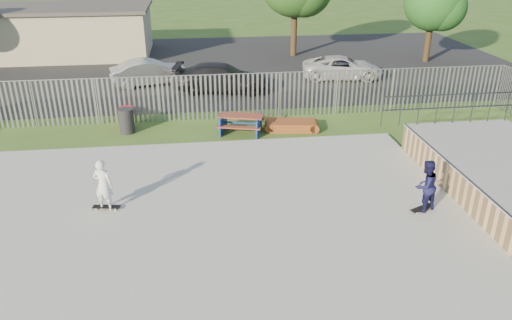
{
  "coord_description": "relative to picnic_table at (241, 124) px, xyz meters",
  "views": [
    {
      "loc": [
        -0.09,
        -11.88,
        7.44
      ],
      "look_at": [
        1.68,
        2.0,
        1.1
      ],
      "focal_mm": 35.0,
      "sensor_mm": 36.0,
      "label": 1
    }
  ],
  "objects": [
    {
      "name": "skater_white",
      "position": [
        -4.54,
        -6.01,
        0.55
      ],
      "size": [
        0.66,
        0.54,
        1.56
      ],
      "primitive_type": "imported",
      "rotation": [
        0.0,
        0.0,
        2.81
      ],
      "color": "white",
      "rests_on": "concrete_slab"
    },
    {
      "name": "trash_bin_red",
      "position": [
        -4.69,
        1.18,
        0.07
      ],
      "size": [
        0.54,
        0.54,
        0.9
      ],
      "primitive_type": "cylinder",
      "color": "maroon",
      "rests_on": "ground"
    },
    {
      "name": "building",
      "position": [
        -9.72,
        15.78,
        1.23
      ],
      "size": [
        10.4,
        6.4,
        3.2
      ],
      "color": "#BDB191",
      "rests_on": "ground"
    },
    {
      "name": "fence",
      "position": [
        -0.72,
        -2.64,
        0.62
      ],
      "size": [
        26.04,
        16.02,
        2.0
      ],
      "color": "gray",
      "rests_on": "ground"
    },
    {
      "name": "skateboard_b",
      "position": [
        -4.54,
        -6.01,
        -0.19
      ],
      "size": [
        0.82,
        0.32,
        0.08
      ],
      "rotation": [
        0.0,
        0.0,
        -0.16
      ],
      "color": "black",
      "rests_on": "concrete_slab"
    },
    {
      "name": "trash_bin_grey",
      "position": [
        -4.63,
        0.57,
        0.12
      ],
      "size": [
        0.61,
        0.61,
        1.02
      ],
      "primitive_type": "cylinder",
      "color": "black",
      "rests_on": "ground"
    },
    {
      "name": "car_dark",
      "position": [
        -0.38,
        5.97,
        0.34
      ],
      "size": [
        5.14,
        2.81,
        1.41
      ],
      "primitive_type": "imported",
      "rotation": [
        0.0,
        0.0,
        1.39
      ],
      "color": "black",
      "rests_on": "parking_lot"
    },
    {
      "name": "skateboard_a",
      "position": [
        4.56,
        -7.23,
        -0.19
      ],
      "size": [
        0.81,
        0.52,
        0.08
      ],
      "rotation": [
        0.0,
        0.0,
        0.43
      ],
      "color": "black",
      "rests_on": "concrete_slab"
    },
    {
      "name": "car_silver",
      "position": [
        -4.13,
        7.68,
        0.32
      ],
      "size": [
        4.38,
        2.45,
        1.37
      ],
      "primitive_type": "imported",
      "rotation": [
        0.0,
        0.0,
        1.83
      ],
      "color": "silver",
      "rests_on": "parking_lot"
    },
    {
      "name": "funbox",
      "position": [
        2.12,
        0.04,
        -0.2
      ],
      "size": [
        1.99,
        1.21,
        0.37
      ],
      "rotation": [
        0.0,
        0.0,
        -0.15
      ],
      "color": "brown",
      "rests_on": "ground"
    },
    {
      "name": "tree_right",
      "position": [
        12.95,
        10.97,
        3.31
      ],
      "size": [
        3.57,
        3.57,
        5.5
      ],
      "color": "#3F2E19",
      "rests_on": "ground"
    },
    {
      "name": "car_white",
      "position": [
        6.49,
        7.63,
        0.26
      ],
      "size": [
        4.71,
        2.67,
        1.24
      ],
      "primitive_type": "imported",
      "rotation": [
        0.0,
        0.0,
        1.43
      ],
      "color": "silver",
      "rests_on": "parking_lot"
    },
    {
      "name": "concrete_slab",
      "position": [
        -1.72,
        -7.22,
        -0.31
      ],
      "size": [
        15.0,
        12.0,
        0.15
      ],
      "primitive_type": "cube",
      "color": "#A3A39D",
      "rests_on": "ground"
    },
    {
      "name": "picnic_table",
      "position": [
        0.0,
        0.0,
        0.0
      ],
      "size": [
        2.11,
        1.89,
        0.75
      ],
      "rotation": [
        0.0,
        0.0,
        -0.27
      ],
      "color": "maroon",
      "rests_on": "ground"
    },
    {
      "name": "quarter_pipe",
      "position": [
        7.77,
        -6.18,
        0.18
      ],
      "size": [
        5.5,
        7.05,
        2.19
      ],
      "color": "tan",
      "rests_on": "ground"
    },
    {
      "name": "ground",
      "position": [
        -1.72,
        -7.22,
        -0.38
      ],
      "size": [
        120.0,
        120.0,
        0.0
      ],
      "primitive_type": "plane",
      "color": "#395C1F",
      "rests_on": "ground"
    },
    {
      "name": "parking_lot",
      "position": [
        -1.72,
        11.78,
        -0.37
      ],
      "size": [
        40.0,
        18.0,
        0.02
      ],
      "primitive_type": "cube",
      "color": "black",
      "rests_on": "ground"
    },
    {
      "name": "skater_navy",
      "position": [
        4.56,
        -7.23,
        0.55
      ],
      "size": [
        0.94,
        0.85,
        1.56
      ],
      "primitive_type": "imported",
      "rotation": [
        0.0,
        0.0,
        3.57
      ],
      "color": "#13143D",
      "rests_on": "concrete_slab"
    }
  ]
}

